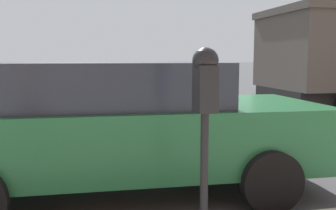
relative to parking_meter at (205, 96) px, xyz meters
name	(u,v)px	position (x,y,z in m)	size (l,w,h in m)	color
ground_plane	(156,168)	(2.64, -0.14, -1.28)	(220.00, 220.00, 0.00)	#424244
parking_meter	(205,96)	(0.00, 0.00, 0.00)	(0.21, 0.19, 1.49)	black
car_green	(120,124)	(1.76, 0.45, -0.48)	(2.11, 4.60, 1.51)	#1E5B33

